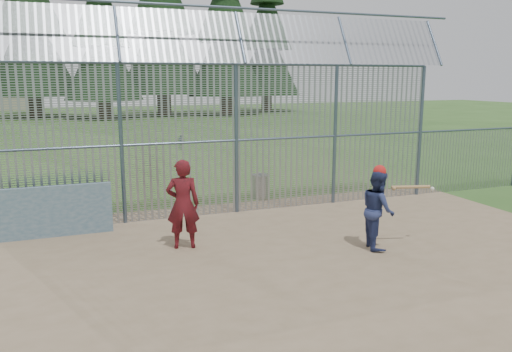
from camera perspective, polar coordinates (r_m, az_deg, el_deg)
name	(u,v)px	position (r m, az deg, el deg)	size (l,w,h in m)	color
ground	(289,253)	(10.69, 3.81, -8.81)	(120.00, 120.00, 0.00)	#2D511E
dirt_infield	(299,261)	(10.26, 4.97, -9.63)	(14.00, 10.00, 0.02)	#756047
dugout_wall	(56,211)	(12.42, -21.90, -3.76)	(2.50, 0.12, 1.20)	#38566B
batter	(378,209)	(11.03, 13.75, -3.73)	(0.83, 0.64, 1.70)	navy
onlooker	(183,204)	(10.80, -8.35, -3.19)	(0.71, 0.46, 1.94)	maroon
bg_kid_seated	(181,142)	(26.25, -8.55, 3.87)	(0.46, 0.19, 0.78)	slate
batting_gear	(386,175)	(10.93, 14.66, 0.15)	(1.49, 0.43, 0.63)	red
trash_can	(260,186)	(15.30, 0.41, -1.18)	(0.56, 0.56, 0.82)	#979A9F
backstop_fence	(299,125)	(13.98, 4.92, 5.83)	(20.09, 0.81, 5.30)	#47566B
conifer_row	(129,1)	(51.52, -14.29, 18.80)	(38.48, 12.26, 20.20)	#332319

